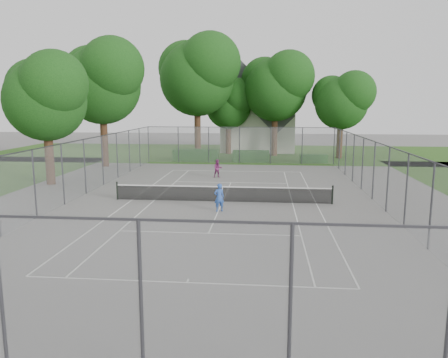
# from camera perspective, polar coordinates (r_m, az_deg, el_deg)

# --- Properties ---
(ground) EXTENTS (120.00, 120.00, 0.00)m
(ground) POSITION_cam_1_polar(r_m,az_deg,el_deg) (25.86, -0.21, -3.00)
(ground) COLOR slate
(ground) RESTS_ON ground
(grass_far) EXTENTS (60.00, 20.00, 0.00)m
(grass_far) POSITION_cam_1_polar(r_m,az_deg,el_deg) (51.48, 2.61, 3.42)
(grass_far) COLOR #264C15
(grass_far) RESTS_ON ground
(court_markings) EXTENTS (11.03, 23.83, 0.01)m
(court_markings) POSITION_cam_1_polar(r_m,az_deg,el_deg) (25.86, -0.21, -2.98)
(court_markings) COLOR silver
(court_markings) RESTS_ON ground
(tennis_net) EXTENTS (12.87, 0.10, 1.10)m
(tennis_net) POSITION_cam_1_polar(r_m,az_deg,el_deg) (25.75, -0.21, -1.89)
(tennis_net) COLOR black
(tennis_net) RESTS_ON ground
(perimeter_fence) EXTENTS (18.08, 34.08, 3.52)m
(perimeter_fence) POSITION_cam_1_polar(r_m,az_deg,el_deg) (25.52, -0.21, 0.97)
(perimeter_fence) COLOR #38383D
(perimeter_fence) RESTS_ON ground
(tree_far_left) EXTENTS (9.10, 8.31, 13.08)m
(tree_far_left) POSITION_cam_1_polar(r_m,az_deg,el_deg) (47.73, -3.43, 13.72)
(tree_far_left) COLOR #3A2215
(tree_far_left) RESTS_ON ground
(tree_far_midleft) EXTENTS (5.96, 5.45, 8.57)m
(tree_far_midleft) POSITION_cam_1_polar(r_m,az_deg,el_deg) (50.28, 0.65, 10.00)
(tree_far_midleft) COLOR #3A2215
(tree_far_midleft) RESTS_ON ground
(tree_far_midright) EXTENTS (7.89, 7.21, 11.34)m
(tree_far_midright) POSITION_cam_1_polar(r_m,az_deg,el_deg) (48.76, 6.86, 12.18)
(tree_far_midright) COLOR #3A2215
(tree_far_midright) RESTS_ON ground
(tree_far_right) EXTENTS (6.32, 5.77, 9.08)m
(tree_far_right) POSITION_cam_1_polar(r_m,az_deg,el_deg) (47.70, 15.21, 10.09)
(tree_far_right) COLOR #3A2215
(tree_far_right) RESTS_ON ground
(tree_side_back) EXTENTS (8.02, 7.32, 11.53)m
(tree_side_back) POSITION_cam_1_polar(r_m,az_deg,el_deg) (41.54, -15.62, 12.49)
(tree_side_back) COLOR #3A2215
(tree_side_back) RESTS_ON ground
(tree_side_front) EXTENTS (6.50, 5.93, 9.34)m
(tree_side_front) POSITION_cam_1_polar(r_m,az_deg,el_deg) (33.28, -22.26, 10.27)
(tree_side_front) COLOR #3A2215
(tree_side_front) RESTS_ON ground
(hedge_left) EXTENTS (4.57, 1.37, 1.14)m
(hedge_left) POSITION_cam_1_polar(r_m,az_deg,el_deg) (44.56, -3.70, 3.15)
(hedge_left) COLOR #1C4C18
(hedge_left) RESTS_ON ground
(hedge_mid) EXTENTS (3.63, 1.04, 1.14)m
(hedge_mid) POSITION_cam_1_polar(r_m,az_deg,el_deg) (43.61, 3.54, 3.00)
(hedge_mid) COLOR #1C4C18
(hedge_mid) RESTS_ON ground
(hedge_right) EXTENTS (2.66, 0.97, 0.80)m
(hedge_right) POSITION_cam_1_polar(r_m,az_deg,el_deg) (43.97, 11.63, 2.65)
(hedge_right) COLOR #1C4C18
(hedge_right) RESTS_ON ground
(house) EXTENTS (8.64, 6.69, 10.75)m
(house) POSITION_cam_1_polar(r_m,az_deg,el_deg) (53.84, 4.45, 8.30)
(house) COLOR silver
(house) RESTS_ON ground
(girl_player) EXTENTS (0.66, 0.55, 1.53)m
(girl_player) POSITION_cam_1_polar(r_m,az_deg,el_deg) (23.46, -0.63, -2.42)
(girl_player) COLOR #2E55AC
(girl_player) RESTS_ON ground
(woman_player) EXTENTS (0.82, 0.72, 1.43)m
(woman_player) POSITION_cam_1_polar(r_m,az_deg,el_deg) (34.22, -0.82, 1.38)
(woman_player) COLOR #792860
(woman_player) RESTS_ON ground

